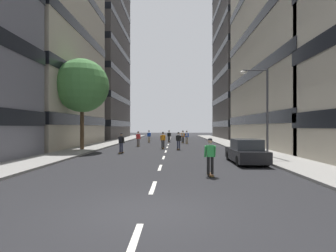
# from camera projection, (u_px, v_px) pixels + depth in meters

# --- Properties ---
(ground_plane) EXTENTS (147.11, 147.11, 0.00)m
(ground_plane) POSITION_uv_depth(u_px,v_px,m) (168.00, 146.00, 31.85)
(ground_plane) COLOR black
(sidewalk_left) EXTENTS (3.14, 67.43, 0.14)m
(sidewalk_left) POSITION_uv_depth(u_px,v_px,m) (105.00, 144.00, 35.11)
(sidewalk_left) COLOR gray
(sidewalk_left) RESTS_ON ground_plane
(sidewalk_right) EXTENTS (3.14, 67.43, 0.14)m
(sidewalk_right) POSITION_uv_depth(u_px,v_px,m) (232.00, 144.00, 34.72)
(sidewalk_right) COLOR gray
(sidewalk_right) RESTS_ON ground_plane
(lane_markings) EXTENTS (0.16, 57.20, 0.01)m
(lane_markings) POSITION_uv_depth(u_px,v_px,m) (168.00, 146.00, 32.83)
(lane_markings) COLOR silver
(lane_markings) RESTS_ON ground_plane
(building_left_mid) EXTENTS (13.64, 18.25, 25.23)m
(building_left_mid) POSITION_uv_depth(u_px,v_px,m) (28.00, 38.00, 31.95)
(building_left_mid) COLOR #B2A893
(building_left_mid) RESTS_ON ground_plane
(building_left_far) EXTENTS (13.64, 19.71, 33.97)m
(building_left_far) POSITION_uv_depth(u_px,v_px,m) (89.00, 53.00, 54.74)
(building_left_far) COLOR #4C4744
(building_left_far) RESTS_ON ground_plane
(building_right_mid) EXTENTS (13.64, 23.32, 26.14)m
(building_right_mid) POSITION_uv_depth(u_px,v_px,m) (311.00, 32.00, 31.17)
(building_right_mid) COLOR #BCB29E
(building_right_mid) RESTS_ON ground_plane
(building_right_far) EXTENTS (13.64, 18.88, 33.23)m
(building_right_far) POSITION_uv_depth(u_px,v_px,m) (253.00, 54.00, 53.96)
(building_right_far) COLOR #4C4744
(building_right_far) RESTS_ON ground_plane
(parked_car_near) EXTENTS (1.82, 4.40, 1.52)m
(parked_car_near) POSITION_uv_depth(u_px,v_px,m) (246.00, 152.00, 17.15)
(parked_car_near) COLOR black
(parked_car_near) RESTS_ON ground_plane
(street_tree_near) EXTENTS (5.13, 5.13, 8.68)m
(street_tree_near) POSITION_uv_depth(u_px,v_px,m) (82.00, 86.00, 26.22)
(street_tree_near) COLOR #4C3823
(street_tree_near) RESTS_ON sidewalk_left
(streetlamp_right) EXTENTS (2.13, 0.30, 6.50)m
(streetlamp_right) POSITION_uv_depth(u_px,v_px,m) (262.00, 102.00, 20.43)
(streetlamp_right) COLOR #3F3F44
(streetlamp_right) RESTS_ON sidewalk_right
(skater_0) EXTENTS (0.54, 0.91, 1.78)m
(skater_0) POSITION_uv_depth(u_px,v_px,m) (210.00, 155.00, 12.71)
(skater_0) COLOR brown
(skater_0) RESTS_ON ground_plane
(skater_1) EXTENTS (0.56, 0.92, 1.78)m
(skater_1) POSITION_uv_depth(u_px,v_px,m) (163.00, 139.00, 28.36)
(skater_1) COLOR brown
(skater_1) RESTS_ON ground_plane
(skater_2) EXTENTS (0.56, 0.92, 1.78)m
(skater_2) POSITION_uv_depth(u_px,v_px,m) (149.00, 136.00, 39.83)
(skater_2) COLOR brown
(skater_2) RESTS_ON ground_plane
(skater_3) EXTENTS (0.53, 0.90, 1.78)m
(skater_3) POSITION_uv_depth(u_px,v_px,m) (138.00, 138.00, 31.91)
(skater_3) COLOR brown
(skater_3) RESTS_ON ground_plane
(skater_4) EXTENTS (0.57, 0.92, 1.78)m
(skater_4) POSITION_uv_depth(u_px,v_px,m) (121.00, 142.00, 23.56)
(skater_4) COLOR brown
(skater_4) RESTS_ON ground_plane
(skater_5) EXTENTS (0.57, 0.92, 1.78)m
(skater_5) POSITION_uv_depth(u_px,v_px,m) (183.00, 136.00, 38.46)
(skater_5) COLOR brown
(skater_5) RESTS_ON ground_plane
(skater_6) EXTENTS (0.56, 0.92, 1.78)m
(skater_6) POSITION_uv_depth(u_px,v_px,m) (178.00, 140.00, 27.18)
(skater_6) COLOR brown
(skater_6) RESTS_ON ground_plane
(skater_7) EXTENTS (0.56, 0.92, 1.78)m
(skater_7) POSITION_uv_depth(u_px,v_px,m) (187.00, 136.00, 36.98)
(skater_7) COLOR brown
(skater_7) RESTS_ON ground_plane
(skater_8) EXTENTS (0.55, 0.92, 1.78)m
(skater_8) POSITION_uv_depth(u_px,v_px,m) (169.00, 136.00, 39.90)
(skater_8) COLOR brown
(skater_8) RESTS_ON ground_plane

